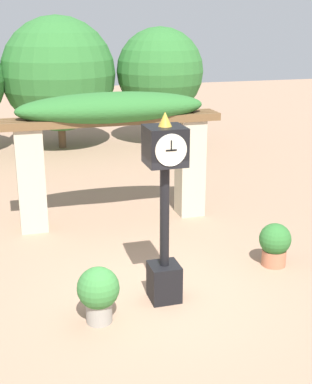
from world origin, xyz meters
name	(u,v)px	position (x,y,z in m)	size (l,w,h in m)	color
ground_plane	(159,294)	(0.00, 0.00, 0.00)	(60.00, 60.00, 0.00)	#9E7A60
pedestal_clock	(165,203)	(0.04, -0.18, 1.74)	(0.61, 0.66, 3.22)	black
pergola	(113,129)	(0.00, 3.69, 2.22)	(4.93, 1.19, 3.03)	#BCB299
potted_plant_near_left	(275,243)	(2.47, 0.49, 0.46)	(0.61, 0.61, 0.85)	#B26B4C
potted_plant_near_right	(98,292)	(-1.16, -0.58, 0.52)	(0.67, 0.67, 0.92)	gray
tree_line	(66,75)	(-0.05, 11.48, 2.66)	(10.06, 4.08, 4.71)	brown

